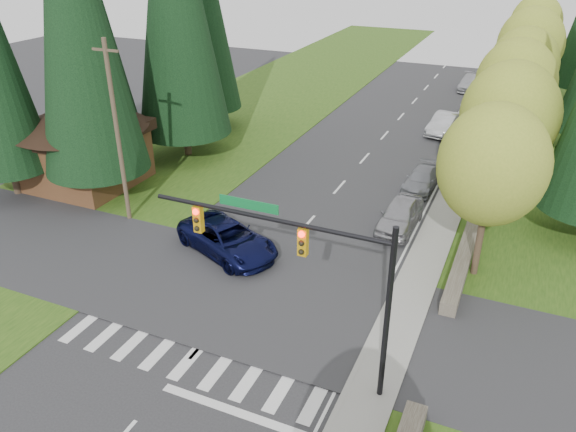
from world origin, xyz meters
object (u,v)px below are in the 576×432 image
Objects in this scene: parked_car_c at (444,124)px; parked_car_e at (470,83)px; parked_car_b at (422,179)px; parked_car_d at (472,107)px; parked_car_a at (400,215)px; suv_navy at (228,239)px.

parked_car_c is 0.97× the size of parked_car_e.
parked_car_c reaches higher than parked_car_b.
parked_car_b is at bearing -79.03° from parked_car_c.
parked_car_d reaches higher than parked_car_e.
parked_car_a is at bearing -92.03° from parked_car_d.
parked_car_a is 17.26m from parked_car_c.
parked_car_b is 26.50m from parked_car_e.
suv_navy is 38.96m from parked_car_e.
parked_car_e is (-0.60, 26.49, 0.10)m from parked_car_b.
suv_navy is at bearing -98.06° from parked_car_c.
parked_car_e is at bearing 98.55° from parked_car_d.
parked_car_a is 22.98m from parked_car_d.
parked_car_e is (6.73, 38.38, -0.09)m from suv_navy.
parked_car_a is 0.93× the size of parked_car_e.
parked_car_c is 1.00× the size of parked_car_d.
suv_navy reaches higher than parked_car_b.
parked_car_b is (7.33, 11.88, -0.19)m from suv_navy.
parked_car_a is at bearing -80.01° from parked_car_c.
parked_car_c is 5.88m from parked_car_d.
parked_car_a is 1.08× the size of parked_car_b.
parked_car_d is at bearing 84.22° from parked_car_c.
suv_navy is 13.96m from parked_car_b.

